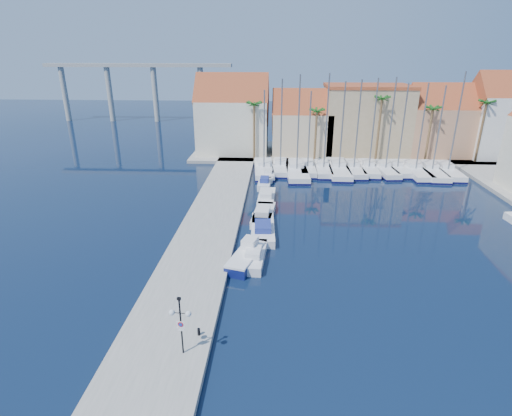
{
  "coord_description": "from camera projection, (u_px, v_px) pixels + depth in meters",
  "views": [
    {
      "loc": [
        -2.13,
        -23.04,
        17.16
      ],
      "look_at": [
        -4.11,
        12.99,
        3.0
      ],
      "focal_mm": 28.0,
      "sensor_mm": 36.0,
      "label": 1
    }
  ],
  "objects": [
    {
      "name": "ground",
      "position": [
        305.0,
        318.0,
        27.58
      ],
      "size": [
        260.0,
        260.0,
        0.0
      ],
      "primitive_type": "plane",
      "color": "black",
      "rests_on": "ground"
    },
    {
      "name": "quay_west",
      "position": [
        208.0,
        230.0,
        40.5
      ],
      "size": [
        6.0,
        77.0,
        0.5
      ],
      "primitive_type": "cube",
      "color": "gray",
      "rests_on": "ground"
    },
    {
      "name": "shore_north",
      "position": [
        345.0,
        153.0,
        71.59
      ],
      "size": [
        54.0,
        16.0,
        0.5
      ],
      "primitive_type": "cube",
      "color": "gray",
      "rests_on": "ground"
    },
    {
      "name": "lamp_post",
      "position": [
        180.0,
        317.0,
        22.76
      ],
      "size": [
        1.32,
        0.42,
        3.88
      ],
      "rotation": [
        0.0,
        0.0,
        -0.07
      ],
      "color": "black",
      "rests_on": "quay_west"
    },
    {
      "name": "bollard",
      "position": [
        199.0,
        332.0,
        25.09
      ],
      "size": [
        0.19,
        0.19,
        0.47
      ],
      "primitive_type": "cylinder",
      "color": "black",
      "rests_on": "quay_west"
    },
    {
      "name": "fishing_boat",
      "position": [
        246.0,
        256.0,
        34.63
      ],
      "size": [
        3.24,
        5.72,
        1.9
      ],
      "rotation": [
        0.0,
        0.0,
        -0.28
      ],
      "color": "navy",
      "rests_on": "ground"
    },
    {
      "name": "motorboat_west_0",
      "position": [
        254.0,
        256.0,
        34.89
      ],
      "size": [
        2.15,
        5.71,
        1.4
      ],
      "rotation": [
        0.0,
        0.0,
        -0.06
      ],
      "color": "white",
      "rests_on": "ground"
    },
    {
      "name": "motorboat_west_1",
      "position": [
        263.0,
        229.0,
        40.16
      ],
      "size": [
        2.58,
        7.21,
        1.4
      ],
      "rotation": [
        0.0,
        0.0,
        0.04
      ],
      "color": "white",
      "rests_on": "ground"
    },
    {
      "name": "motorboat_west_2",
      "position": [
        263.0,
        214.0,
        43.78
      ],
      "size": [
        2.62,
        6.54,
        1.4
      ],
      "rotation": [
        0.0,
        0.0,
        -0.09
      ],
      "color": "white",
      "rests_on": "ground"
    },
    {
      "name": "motorboat_west_3",
      "position": [
        266.0,
        197.0,
        48.9
      ],
      "size": [
        2.16,
        6.12,
        1.4
      ],
      "rotation": [
        0.0,
        0.0,
        -0.04
      ],
      "color": "white",
      "rests_on": "ground"
    },
    {
      "name": "motorboat_west_4",
      "position": [
        265.0,
        183.0,
        54.46
      ],
      "size": [
        1.85,
        5.17,
        1.4
      ],
      "rotation": [
        0.0,
        0.0,
        -0.04
      ],
      "color": "white",
      "rests_on": "ground"
    },
    {
      "name": "motorboat_west_5",
      "position": [
        269.0,
        175.0,
        57.83
      ],
      "size": [
        1.97,
        5.14,
        1.4
      ],
      "rotation": [
        0.0,
        0.0,
        -0.07
      ],
      "color": "white",
      "rests_on": "ground"
    },
    {
      "name": "sailboat_0",
      "position": [
        264.0,
        169.0,
        60.75
      ],
      "size": [
        3.52,
        10.69,
        12.18
      ],
      "rotation": [
        0.0,
        0.0,
        0.07
      ],
      "color": "white",
      "rests_on": "ground"
    },
    {
      "name": "sailboat_1",
      "position": [
        280.0,
        167.0,
        61.56
      ],
      "size": [
        2.8,
        9.27,
        13.62
      ],
      "rotation": [
        0.0,
        0.0,
        -0.04
      ],
      "color": "white",
      "rests_on": "ground"
    },
    {
      "name": "sailboat_2",
      "position": [
        296.0,
        170.0,
        59.97
      ],
      "size": [
        3.62,
        11.88,
        14.32
      ],
      "rotation": [
        0.0,
        0.0,
        0.04
      ],
      "color": "white",
      "rests_on": "ground"
    },
    {
      "name": "sailboat_3",
      "position": [
        307.0,
        168.0,
        60.98
      ],
      "size": [
        2.32,
        8.59,
        11.98
      ],
      "rotation": [
        0.0,
        0.0,
        0.0
      ],
      "color": "white",
      "rests_on": "ground"
    },
    {
      "name": "sailboat_4",
      "position": [
        323.0,
        168.0,
        60.57
      ],
      "size": [
        2.48,
        8.72,
        14.43
      ],
      "rotation": [
        0.0,
        0.0,
        -0.02
      ],
      "color": "white",
      "rests_on": "ground"
    },
    {
      "name": "sailboat_5",
      "position": [
        338.0,
        169.0,
        60.59
      ],
      "size": [
        3.25,
        11.34,
        13.34
      ],
      "rotation": [
        0.0,
        0.0,
        -0.02
      ],
      "color": "white",
      "rests_on": "ground"
    },
    {
      "name": "sailboat_6",
      "position": [
        353.0,
        169.0,
        60.61
      ],
      "size": [
        2.87,
        9.44,
        13.59
      ],
      "rotation": [
        0.0,
        0.0,
        0.04
      ],
      "color": "white",
      "rests_on": "ground"
    },
    {
      "name": "sailboat_7",
      "position": [
        368.0,
        168.0,
        60.83
      ],
      "size": [
        3.02,
        9.21,
        13.78
      ],
      "rotation": [
        0.0,
        0.0,
        -0.07
      ],
      "color": "white",
      "rests_on": "ground"
    },
    {
      "name": "sailboat_8",
      "position": [
        384.0,
        169.0,
        60.33
      ],
      "size": [
        3.07,
        9.2,
        13.93
      ],
      "rotation": [
        0.0,
        0.0,
        0.07
      ],
      "color": "white",
      "rests_on": "ground"
    },
    {
      "name": "sailboat_9",
      "position": [
        396.0,
        168.0,
        60.67
      ],
      "size": [
        2.62,
        8.37,
        13.1
      ],
      "rotation": [
        0.0,
        0.0,
        0.05
      ],
      "color": "white",
      "rests_on": "ground"
    },
    {
      "name": "sailboat_10",
      "position": [
        414.0,
        170.0,
        59.96
      ],
      "size": [
        3.05,
        10.54,
        13.19
      ],
      "rotation": [
        0.0,
        0.0,
        0.03
      ],
      "color": "white",
      "rests_on": "ground"
    },
    {
      "name": "sailboat_11",
      "position": [
        431.0,
        171.0,
        59.66
      ],
      "size": [
        3.27,
        10.68,
        12.89
      ],
      "rotation": [
        0.0,
        0.0,
        -0.05
      ],
      "color": "white",
      "rests_on": "ground"
    },
    {
      "name": "sailboat_12",
      "position": [
        447.0,
        170.0,
        59.59
      ],
      "size": [
        2.89,
        9.71,
        14.7
      ],
      "rotation": [
        0.0,
        0.0,
        -0.04
      ],
      "color": "white",
      "rests_on": "ground"
    },
    {
      "name": "building_0",
      "position": [
        233.0,
        117.0,
        69.39
      ],
      "size": [
        12.3,
        9.0,
        13.5
      ],
      "color": "beige",
      "rests_on": "shore_north"
    },
    {
      "name": "building_1",
      "position": [
        302.0,
        125.0,
        69.23
      ],
      "size": [
        10.3,
        8.0,
        11.0
      ],
      "color": "beige",
      "rests_on": "shore_north"
    },
    {
      "name": "building_2",
      "position": [
        365.0,
        119.0,
        69.24
      ],
      "size": [
        14.2,
        10.2,
        11.5
      ],
      "color": "tan",
      "rests_on": "shore_north"
    },
    {
      "name": "building_3",
      "position": [
        438.0,
        123.0,
        67.85
      ],
      "size": [
        10.3,
        8.0,
        12.0
      ],
      "color": "tan",
      "rests_on": "shore_north"
    },
    {
      "name": "building_4",
      "position": [
        496.0,
        118.0,
        66.05
      ],
      "size": [
        8.3,
        8.0,
        14.0
      ],
      "color": "white",
      "rests_on": "shore_north"
    },
    {
      "name": "palm_0",
      "position": [
        254.0,
        106.0,
        63.61
      ],
      "size": [
        2.6,
        2.6,
        10.15
      ],
      "color": "brown",
      "rests_on": "shore_north"
    },
    {
      "name": "palm_1",
      "position": [
        317.0,
        113.0,
        63.44
      ],
      "size": [
        2.6,
        2.6,
        9.15
      ],
      "color": "brown",
      "rests_on": "shore_north"
    },
    {
      "name": "palm_2",
      "position": [
        382.0,
        101.0,
        62.24
      ],
      "size": [
        2.6,
        2.6,
        11.15
      ],
      "color": "brown",
      "rests_on": "shore_north"
    },
    {
      "name": "palm_3",
      "position": [
        433.0,
        110.0,
        62.35
      ],
      "size": [
        2.6,
        2.6,
        9.65
      ],
      "color": "brown",
      "rests_on": "shore_north"
    },
    {
      "name": "palm_4",
      "position": [
        486.0,
        105.0,
        61.6
      ],
      "size": [
        2.6,
        2.6,
        10.65
      ],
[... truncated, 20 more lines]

